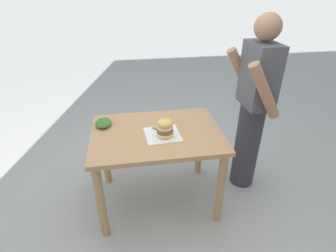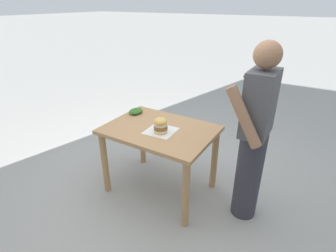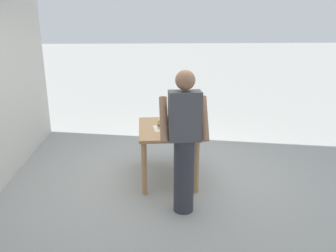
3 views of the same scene
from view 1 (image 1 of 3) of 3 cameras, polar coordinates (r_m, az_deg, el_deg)
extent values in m
plane|color=#9E9E99|center=(2.72, -2.16, -15.37)|extent=(80.00, 80.00, 0.00)
cube|color=tan|center=(2.25, -2.51, -1.75)|extent=(0.80, 1.11, 0.04)
cylinder|color=tan|center=(2.75, -13.54, -5.76)|extent=(0.07, 0.07, 0.73)
cylinder|color=tan|center=(2.23, -14.39, -15.82)|extent=(0.07, 0.07, 0.73)
cylinder|color=tan|center=(2.83, 6.82, -4.03)|extent=(0.07, 0.07, 0.73)
cylinder|color=tan|center=(2.32, 11.35, -13.20)|extent=(0.07, 0.07, 0.73)
cube|color=white|center=(2.21, -1.21, -1.80)|extent=(0.30, 0.30, 0.00)
cylinder|color=#E5B25B|center=(2.18, -0.66, -1.89)|extent=(0.13, 0.13, 0.02)
cylinder|color=silver|center=(2.17, -0.67, -1.49)|extent=(0.14, 0.14, 0.02)
cylinder|color=brown|center=(2.15, -0.67, -0.84)|extent=(0.14, 0.14, 0.04)
cylinder|color=silver|center=(2.14, -0.67, -0.18)|extent=(0.13, 0.13, 0.02)
ellipsoid|color=#E5B25B|center=(2.12, -0.68, 0.56)|extent=(0.13, 0.13, 0.08)
cylinder|color=#D1B77F|center=(2.10, -0.69, 1.71)|extent=(0.00, 0.00, 0.05)
cylinder|color=#8EA83D|center=(2.27, -2.35, -0.51)|extent=(0.07, 0.09, 0.02)
ellipsoid|color=#386B28|center=(2.40, -13.87, 0.68)|extent=(0.18, 0.14, 0.06)
cylinder|color=#33333D|center=(2.75, 16.79, -4.13)|extent=(0.24, 0.24, 0.90)
cube|color=#4C4C51|center=(2.44, 19.26, 10.33)|extent=(0.36, 0.22, 0.56)
sphere|color=#9E7051|center=(2.35, 20.93, 19.52)|extent=(0.22, 0.22, 0.22)
cylinder|color=#9E7051|center=(2.63, 15.67, 11.00)|extent=(0.09, 0.34, 0.50)
cylinder|color=#9E7051|center=(2.24, 20.25, 7.13)|extent=(0.09, 0.34, 0.50)
camera|label=2|loc=(1.54, 86.15, 3.94)|focal=28.00mm
camera|label=3|loc=(4.87, 66.43, 15.59)|focal=35.00mm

